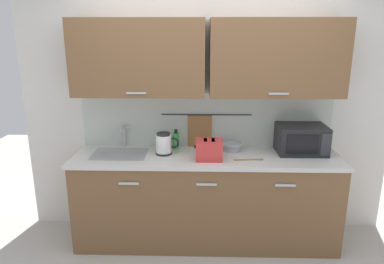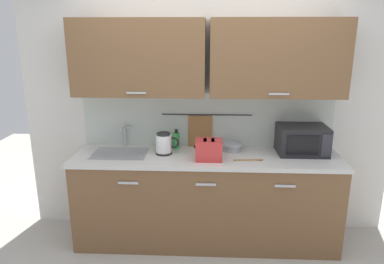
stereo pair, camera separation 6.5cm
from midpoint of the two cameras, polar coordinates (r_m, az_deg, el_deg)
name	(u,v)px [view 2 (the right image)]	position (r m, az deg, el deg)	size (l,w,h in m)	color
ground	(205,257)	(3.55, 2.65, -19.24)	(8.00, 8.00, 0.00)	#B7B2A8
counter_unit	(205,198)	(3.57, 2.58, -10.45)	(2.53, 0.64, 0.90)	brown
back_wall_assembly	(207,86)	(3.48, 2.98, 7.27)	(3.70, 0.41, 2.50)	silver
sink_faucet	(124,133)	(3.67, -10.21, -0.18)	(0.09, 0.17, 0.22)	#B2B5BA
microwave	(302,140)	(3.59, 17.62, -1.19)	(0.46, 0.35, 0.27)	black
electric_kettle	(164,144)	(3.42, -3.91, -1.86)	(0.23, 0.16, 0.21)	black
dish_soap_bottle	(176,140)	(3.57, -1.99, -1.31)	(0.06, 0.06, 0.20)	green
mug_near_sink	(164,143)	(3.62, -3.93, -1.77)	(0.12, 0.08, 0.09)	green
mixing_bowl	(232,146)	(3.54, 6.91, -2.30)	(0.21, 0.21, 0.08)	#A5ADB7
toaster	(209,150)	(3.26, 3.26, -2.84)	(0.26, 0.17, 0.19)	red
wooden_spoon	(252,160)	(3.31, 10.13, -4.41)	(0.28, 0.06, 0.01)	#9E7042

